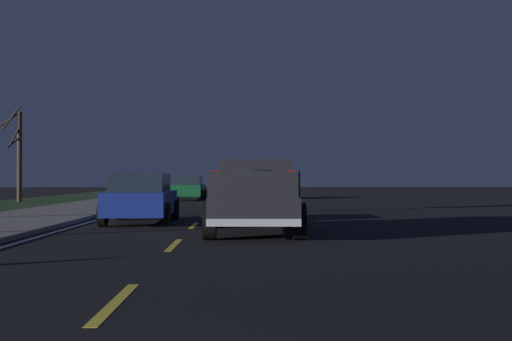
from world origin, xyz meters
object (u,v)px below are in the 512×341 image
Objects in this scene: pickup_truck at (256,194)px; bare_tree_far at (19,153)px; sedan_green at (189,188)px; sedan_blue at (141,198)px; sedan_black at (247,187)px.

bare_tree_far is at bearing 32.01° from pickup_truck.
pickup_truck reaches higher than sedan_green.
sedan_green is at bearing 0.73° from sedan_blue.
bare_tree_far is (-2.85, 9.73, 2.06)m from sedan_green.
pickup_truck is 24.62m from sedan_green.
sedan_black is at bearing -8.44° from sedan_blue.
sedan_green is at bearing 122.22° from sedan_black.
sedan_green is 10.34m from bare_tree_far.
pickup_truck is at bearing -179.93° from sedan_black.
sedan_black is (23.03, -3.42, 0.00)m from sedan_blue.
sedan_blue is 1.00× the size of sedan_black.
sedan_green and sedan_blue have the same top height.
pickup_truck is at bearing -171.33° from sedan_green.
sedan_green is 0.99× the size of sedan_black.
pickup_truck is 1.24× the size of sedan_blue.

